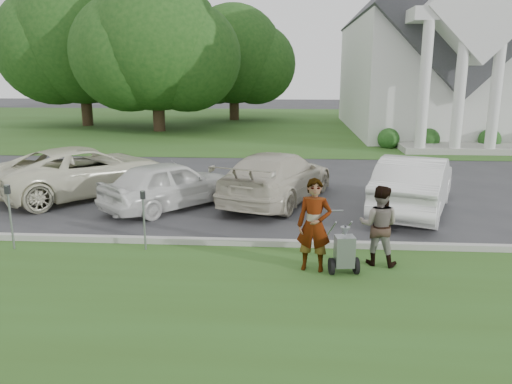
# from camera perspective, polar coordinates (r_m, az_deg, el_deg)

# --- Properties ---
(ground) EXTENTS (120.00, 120.00, 0.00)m
(ground) POSITION_cam_1_polar(r_m,az_deg,el_deg) (10.69, 0.92, -7.21)
(ground) COLOR #333335
(ground) RESTS_ON ground
(grass_strip) EXTENTS (80.00, 7.00, 0.01)m
(grass_strip) POSITION_cam_1_polar(r_m,az_deg,el_deg) (7.96, -0.28, -14.87)
(grass_strip) COLOR #33531C
(grass_strip) RESTS_ON ground
(church_lawn) EXTENTS (80.00, 30.00, 0.01)m
(church_lawn) POSITION_cam_1_polar(r_m,az_deg,el_deg) (37.17, 3.18, 7.77)
(church_lawn) COLOR #33531C
(church_lawn) RESTS_ON ground
(curb) EXTENTS (80.00, 0.18, 0.15)m
(curb) POSITION_cam_1_polar(r_m,az_deg,el_deg) (11.18, 1.07, -5.84)
(curb) COLOR #9E9E93
(curb) RESTS_ON ground
(church) EXTENTS (9.19, 19.00, 24.10)m
(church) POSITION_cam_1_polar(r_m,az_deg,el_deg) (34.22, 19.13, 16.51)
(church) COLOR white
(church) RESTS_ON ground
(tree_left) EXTENTS (10.63, 8.40, 9.71)m
(tree_left) POSITION_cam_1_polar(r_m,az_deg,el_deg) (33.11, -11.40, 15.66)
(tree_left) COLOR #332316
(tree_left) RESTS_ON ground
(tree_far) EXTENTS (11.64, 9.20, 10.73)m
(tree_far) POSITION_cam_1_polar(r_m,az_deg,el_deg) (37.91, -19.33, 15.78)
(tree_far) COLOR #332316
(tree_far) RESTS_ON ground
(tree_back) EXTENTS (9.61, 7.60, 8.89)m
(tree_back) POSITION_cam_1_polar(r_m,az_deg,el_deg) (40.23, -2.58, 14.96)
(tree_back) COLOR #332316
(tree_back) RESTS_ON ground
(striping_cart) EXTENTS (0.60, 1.15, 1.02)m
(striping_cart) POSITION_cam_1_polar(r_m,az_deg,el_deg) (9.74, 10.04, -6.78)
(striping_cart) COLOR black
(striping_cart) RESTS_ON ground
(person_left) EXTENTS (0.73, 0.54, 1.82)m
(person_left) POSITION_cam_1_polar(r_m,az_deg,el_deg) (9.67, 6.66, -3.87)
(person_left) COLOR #999999
(person_left) RESTS_ON ground
(person_right) EXTENTS (0.92, 0.80, 1.62)m
(person_right) POSITION_cam_1_polar(r_m,az_deg,el_deg) (10.22, 13.86, -3.79)
(person_right) COLOR #999999
(person_right) RESTS_ON ground
(parking_meter_near) EXTENTS (0.10, 0.09, 1.34)m
(parking_meter_near) POSITION_cam_1_polar(r_m,az_deg,el_deg) (10.96, -12.71, -2.34)
(parking_meter_near) COLOR gray
(parking_meter_near) RESTS_ON ground
(parking_meter_far) EXTENTS (0.11, 0.09, 1.46)m
(parking_meter_far) POSITION_cam_1_polar(r_m,az_deg,el_deg) (11.97, -26.33, -1.75)
(parking_meter_far) COLOR gray
(parking_meter_far) RESTS_ON ground
(car_a) EXTENTS (5.61, 5.73, 1.53)m
(car_a) POSITION_cam_1_polar(r_m,az_deg,el_deg) (16.51, -18.86, 2.30)
(car_a) COLOR beige
(car_a) RESTS_ON ground
(car_b) EXTENTS (3.90, 4.09, 1.38)m
(car_b) POSITION_cam_1_polar(r_m,az_deg,el_deg) (14.33, -9.77, 0.88)
(car_b) COLOR silver
(car_b) RESTS_ON ground
(car_c) EXTENTS (3.76, 5.52, 1.48)m
(car_c) POSITION_cam_1_polar(r_m,az_deg,el_deg) (14.86, 2.43, 1.75)
(car_c) COLOR beige
(car_c) RESTS_ON ground
(car_d) EXTENTS (3.23, 5.05, 1.57)m
(car_d) POSITION_cam_1_polar(r_m,az_deg,el_deg) (14.38, 17.60, 0.88)
(car_d) COLOR white
(car_d) RESTS_ON ground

